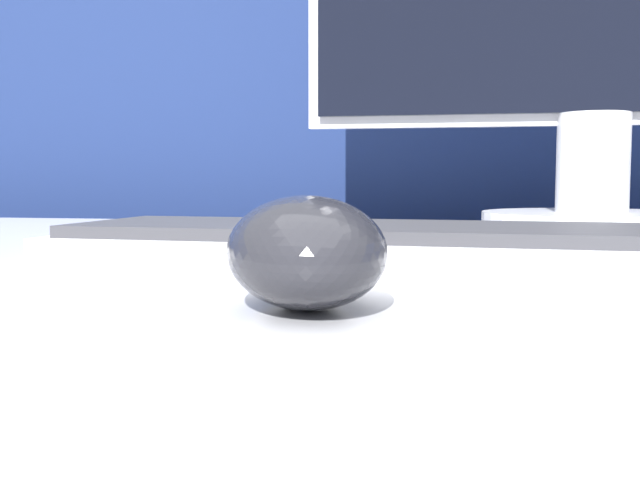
% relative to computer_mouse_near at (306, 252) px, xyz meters
% --- Properties ---
extents(partition_panel, '(5.00, 0.03, 1.20)m').
position_rel_computer_mouse_near_xyz_m(partition_panel, '(-0.01, 0.75, -0.20)').
color(partition_panel, navy).
rests_on(partition_panel, ground_plane).
extents(computer_mouse_near, '(0.10, 0.12, 0.05)m').
position_rel_computer_mouse_near_xyz_m(computer_mouse_near, '(0.00, 0.00, 0.00)').
color(computer_mouse_near, '#232328').
rests_on(computer_mouse_near, desk).
extents(keyboard, '(0.44, 0.17, 0.02)m').
position_rel_computer_mouse_near_xyz_m(keyboard, '(0.01, 0.19, -0.01)').
color(keyboard, silver).
rests_on(keyboard, desk).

